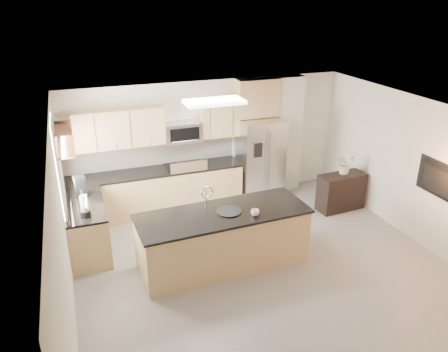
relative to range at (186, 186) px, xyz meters
name	(u,v)px	position (x,y,z in m)	size (l,w,h in m)	color
floor	(271,278)	(0.60, -2.92, -0.47)	(6.50, 6.50, 0.00)	gray
ceiling	(279,122)	(0.60, -2.92, 2.13)	(6.00, 6.50, 0.02)	silver
wall_back	(208,141)	(0.60, 0.33, 0.83)	(6.00, 0.02, 2.60)	white
wall_left	(63,242)	(-2.40, -2.92, 0.83)	(0.02, 6.50, 2.60)	white
wall_right	(433,179)	(3.60, -2.92, 0.83)	(0.02, 6.50, 2.60)	white
back_counter	(157,190)	(-0.63, 0.01, 0.00)	(3.55, 0.66, 1.44)	tan
left_counter	(87,228)	(-2.07, -1.07, -0.01)	(0.66, 1.50, 0.92)	tan
range	(186,186)	(0.00, 0.00, 0.00)	(0.76, 0.64, 1.14)	black
upper_cabinets	(147,126)	(-0.70, 0.16, 1.35)	(3.50, 0.33, 0.75)	tan
microwave	(182,132)	(0.00, 0.12, 1.16)	(0.76, 0.40, 0.40)	silver
refrigerator	(260,159)	(1.66, -0.05, 0.42)	(0.92, 0.78, 1.78)	silver
partition_column	(287,135)	(2.42, 0.18, 0.83)	(0.60, 0.30, 2.60)	silver
window	(59,166)	(-2.38, -1.07, 1.18)	(0.04, 1.15, 1.65)	white
shelf_lower	(64,146)	(-2.25, -0.97, 1.48)	(0.30, 1.20, 0.04)	brown
shelf_upper	(61,124)	(-2.25, -0.97, 1.85)	(0.30, 1.20, 0.04)	brown
ceiling_fixture	(214,102)	(0.20, -1.32, 2.09)	(1.00, 0.50, 0.06)	white
island	(223,238)	(0.02, -2.26, 0.02)	(2.86, 1.13, 1.40)	tan
credenza	(341,192)	(3.03, -1.19, -0.08)	(0.98, 0.41, 0.78)	black
cup	(255,213)	(0.46, -2.53, 0.55)	(0.13, 0.13, 0.10)	white
platter	(229,211)	(0.11, -2.28, 0.51)	(0.41, 0.41, 0.02)	black
blender	(85,208)	(-2.07, -1.55, 0.61)	(0.16, 0.16, 0.37)	black
kettle	(87,202)	(-2.02, -1.25, 0.56)	(0.21, 0.21, 0.27)	silver
coffee_maker	(80,187)	(-2.09, -0.69, 0.62)	(0.21, 0.25, 0.35)	black
bowl	(60,119)	(-2.25, -0.92, 1.91)	(0.38, 0.38, 0.09)	silver
flower_vase	(346,159)	(3.09, -1.14, 0.63)	(0.58, 0.50, 0.64)	beige
television	(438,182)	(3.51, -3.12, 0.88)	(1.08, 0.14, 0.62)	black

